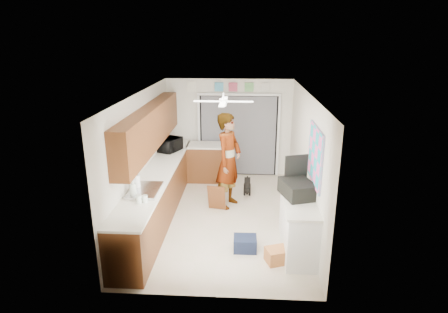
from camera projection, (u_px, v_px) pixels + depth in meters
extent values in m
plane|color=beige|center=(223.00, 216.00, 7.66)|extent=(5.00, 5.00, 0.00)
plane|color=white|center=(223.00, 94.00, 6.89)|extent=(5.00, 5.00, 0.00)
plane|color=silver|center=(229.00, 128.00, 9.65)|extent=(3.20, 0.00, 3.20)
plane|color=silver|center=(211.00, 217.00, 4.90)|extent=(3.20, 0.00, 3.20)
plane|color=silver|center=(142.00, 156.00, 7.37)|extent=(0.00, 5.00, 5.00)
plane|color=silver|center=(306.00, 159.00, 7.18)|extent=(0.00, 5.00, 5.00)
cube|color=brown|center=(159.00, 194.00, 7.60)|extent=(0.60, 4.80, 0.90)
cube|color=white|center=(158.00, 172.00, 7.45)|extent=(0.62, 4.80, 0.04)
cube|color=brown|center=(151.00, 127.00, 7.38)|extent=(0.32, 4.00, 0.80)
cube|color=silver|center=(145.00, 191.00, 6.49)|extent=(0.50, 0.76, 0.06)
cylinder|color=silver|center=(134.00, 185.00, 6.47)|extent=(0.03, 0.03, 0.22)
cube|color=brown|center=(208.00, 163.00, 9.45)|extent=(1.00, 0.60, 0.90)
cube|color=white|center=(208.00, 145.00, 9.31)|extent=(1.04, 0.64, 0.04)
cube|color=black|center=(238.00, 136.00, 9.67)|extent=(2.00, 0.06, 2.10)
cube|color=slate|center=(238.00, 136.00, 9.63)|extent=(1.90, 0.03, 2.05)
cube|color=white|center=(199.00, 135.00, 9.70)|extent=(0.06, 0.04, 2.10)
cube|color=white|center=(278.00, 137.00, 9.58)|extent=(0.06, 0.04, 2.10)
cube|color=white|center=(239.00, 95.00, 9.31)|extent=(2.10, 0.04, 0.06)
cube|color=#50ADD6|center=(219.00, 87.00, 9.31)|extent=(0.22, 0.02, 0.22)
cube|color=#BD4763|center=(233.00, 87.00, 9.29)|extent=(0.22, 0.02, 0.22)
cube|color=#69B165|center=(249.00, 87.00, 9.27)|extent=(0.22, 0.02, 0.22)
cube|color=beige|center=(265.00, 87.00, 9.25)|extent=(0.22, 0.02, 0.22)
cube|color=silver|center=(191.00, 87.00, 9.35)|extent=(0.22, 0.02, 0.26)
cube|color=white|center=(298.00, 227.00, 6.31)|extent=(0.50, 1.40, 0.90)
cube|color=white|center=(299.00, 201.00, 6.16)|extent=(0.54, 1.44, 0.04)
cube|color=#F95CAD|center=(315.00, 156.00, 6.11)|extent=(0.03, 1.15, 0.95)
cube|color=white|center=(223.00, 101.00, 7.14)|extent=(1.14, 1.14, 0.24)
imported|color=black|center=(170.00, 145.00, 8.72)|extent=(0.56, 0.66, 0.31)
imported|color=silver|center=(133.00, 188.00, 6.23)|extent=(0.14, 0.14, 0.32)
cylinder|color=silver|center=(145.00, 199.00, 6.05)|extent=(0.10, 0.10, 0.12)
cylinder|color=silver|center=(139.00, 199.00, 6.02)|extent=(0.12, 0.12, 0.14)
cylinder|color=white|center=(137.00, 182.00, 6.56)|extent=(0.15, 0.15, 0.27)
cube|color=black|center=(297.00, 189.00, 6.27)|extent=(0.63, 0.73, 0.27)
cube|color=yellow|center=(297.00, 195.00, 6.30)|extent=(0.60, 0.69, 0.02)
cube|color=black|center=(296.00, 169.00, 6.46)|extent=(0.41, 0.16, 0.50)
cube|color=#B36438|center=(278.00, 255.00, 6.07)|extent=(0.46, 0.40, 0.24)
cube|color=black|center=(245.00, 244.00, 6.41)|extent=(0.40, 0.33, 0.24)
cube|color=brown|center=(217.00, 198.00, 7.83)|extent=(0.40, 0.21, 0.56)
imported|color=white|center=(229.00, 161.00, 7.84)|extent=(0.75, 0.87, 2.03)
cube|color=black|center=(247.00, 186.00, 8.70)|extent=(0.21, 0.49, 0.38)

